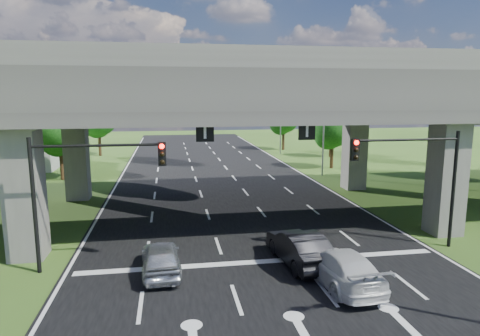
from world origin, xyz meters
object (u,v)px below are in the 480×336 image
object	(u,v)px
signal_left	(85,178)
car_silver	(161,258)
car_white	(340,267)
signal_right	(416,168)
streetlight_beyond	(278,110)
streetlight_far	(320,115)
car_dark	(299,247)

from	to	relation	value
signal_left	car_silver	world-z (taller)	signal_left
signal_left	car_white	xyz separation A→B (m)	(10.48, -3.29, -3.42)
car_silver	car_white	size ratio (longest dim) A/B	0.81
signal_right	signal_left	size ratio (longest dim) A/B	1.00
streetlight_beyond	streetlight_far	bearing A→B (deg)	-90.00
signal_left	car_dark	size ratio (longest dim) A/B	1.26
car_silver	car_white	distance (m)	7.69
signal_left	streetlight_far	size ratio (longest dim) A/B	0.60
car_silver	car_white	xyz separation A→B (m)	(7.33, -2.35, 0.03)
signal_left	car_white	world-z (taller)	signal_left
streetlight_beyond	car_silver	xyz separation A→B (m)	(-14.77, -37.00, -5.12)
streetlight_beyond	car_white	distance (m)	40.37
signal_left	streetlight_far	bearing A→B (deg)	48.22
streetlight_far	car_silver	world-z (taller)	streetlight_far
signal_right	signal_left	world-z (taller)	same
streetlight_beyond	car_white	world-z (taller)	streetlight_beyond
signal_left	car_dark	bearing A→B (deg)	-5.70
car_dark	car_white	xyz separation A→B (m)	(1.04, -2.35, -0.05)
signal_right	streetlight_far	size ratio (longest dim) A/B	0.60
car_dark	streetlight_far	bearing A→B (deg)	-118.24
signal_left	streetlight_far	world-z (taller)	streetlight_far
streetlight_far	car_silver	xyz separation A→B (m)	(-14.77, -21.00, -5.12)
car_dark	car_white	world-z (taller)	car_dark
car_dark	car_silver	bearing A→B (deg)	-6.24
signal_right	streetlight_far	bearing A→B (deg)	83.53
streetlight_beyond	car_dark	size ratio (longest dim) A/B	2.10
signal_right	car_dark	distance (m)	7.13
signal_left	streetlight_beyond	world-z (taller)	streetlight_beyond
streetlight_beyond	signal_right	bearing A→B (deg)	-93.61
signal_left	car_white	distance (m)	11.50
car_silver	car_dark	size ratio (longest dim) A/B	0.86
car_dark	signal_right	bearing A→B (deg)	-177.60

